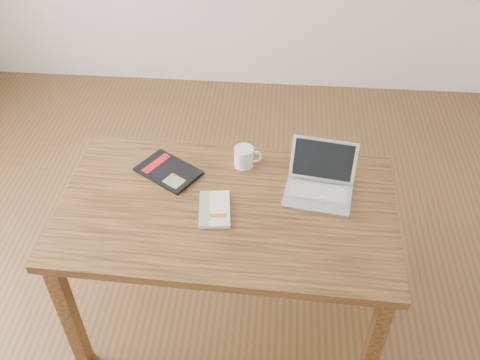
# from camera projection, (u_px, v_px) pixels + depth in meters

# --- Properties ---
(room) EXTENTS (4.04, 4.04, 2.70)m
(room) POSITION_uv_depth(u_px,v_px,m) (164.00, 53.00, 1.98)
(room) COLOR #55371D
(room) RESTS_ON ground
(desk) EXTENTS (1.44, 0.85, 0.75)m
(desk) POSITION_uv_depth(u_px,v_px,m) (227.00, 221.00, 2.30)
(desk) COLOR #513218
(desk) RESTS_ON ground
(white_guidebook) EXTENTS (0.15, 0.22, 0.02)m
(white_guidebook) POSITION_uv_depth(u_px,v_px,m) (214.00, 209.00, 2.21)
(white_guidebook) COLOR beige
(white_guidebook) RESTS_ON desk
(black_guidebook) EXTENTS (0.32, 0.30, 0.01)m
(black_guidebook) POSITION_uv_depth(u_px,v_px,m) (168.00, 171.00, 2.39)
(black_guidebook) COLOR black
(black_guidebook) RESTS_ON desk
(laptop) EXTENTS (0.32, 0.30, 0.19)m
(laptop) POSITION_uv_depth(u_px,v_px,m) (320.00, 182.00, 2.28)
(laptop) COLOR silver
(laptop) RESTS_ON desk
(coffee_mug) EXTENTS (0.13, 0.09, 0.09)m
(coffee_mug) POSITION_uv_depth(u_px,v_px,m) (245.00, 157.00, 2.40)
(coffee_mug) COLOR white
(coffee_mug) RESTS_ON desk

